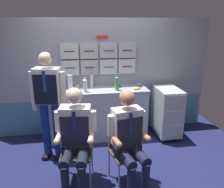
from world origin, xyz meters
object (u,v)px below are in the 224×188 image
(folding_chair_right, at_px, (124,144))
(crew_member_standing, at_px, (49,98))
(snack_banana, at_px, (137,88))
(sparkling_bottle_green, at_px, (92,81))
(folding_chair_left, at_px, (78,143))
(crew_member_left, at_px, (75,135))
(espresso_cup_small, at_px, (119,86))
(crew_member_right, at_px, (129,137))
(service_trolley, at_px, (167,111))

(folding_chair_right, bearing_deg, crew_member_standing, 146.46)
(snack_banana, bearing_deg, sparkling_bottle_green, 162.35)
(folding_chair_left, bearing_deg, folding_chair_right, -10.76)
(crew_member_left, distance_m, crew_member_standing, 0.84)
(crew_member_standing, xyz_separation_m, snack_banana, (1.48, 0.44, -0.04))
(crew_member_left, relative_size, espresso_cup_small, 19.38)
(folding_chair_left, relative_size, crew_member_left, 0.64)
(folding_chair_left, xyz_separation_m, crew_member_right, (0.64, -0.27, 0.19))
(folding_chair_left, distance_m, snack_banana, 1.53)
(crew_member_left, xyz_separation_m, snack_banana, (1.10, 1.15, 0.22))
(service_trolley, distance_m, snack_banana, 0.73)
(crew_member_standing, distance_m, espresso_cup_small, 1.33)
(service_trolley, height_order, crew_member_right, crew_member_right)
(service_trolley, height_order, espresso_cup_small, espresso_cup_small)
(sparkling_bottle_green, bearing_deg, crew_member_left, -102.25)
(crew_member_standing, relative_size, espresso_cup_small, 24.67)
(folding_chair_left, bearing_deg, espresso_cup_small, 56.49)
(folding_chair_right, height_order, crew_member_right, crew_member_right)
(crew_member_left, bearing_deg, folding_chair_left, 82.36)
(folding_chair_left, bearing_deg, service_trolley, 30.02)
(crew_member_right, xyz_separation_m, espresso_cup_small, (0.13, 1.44, 0.26))
(snack_banana, bearing_deg, crew_member_standing, -163.39)
(service_trolley, xyz_separation_m, folding_chair_right, (-1.04, -1.07, 0.02))
(crew_member_right, distance_m, snack_banana, 1.36)
(espresso_cup_small, relative_size, snack_banana, 0.39)
(folding_chair_left, relative_size, crew_member_standing, 0.51)
(crew_member_left, bearing_deg, espresso_cup_small, 59.02)
(folding_chair_right, distance_m, snack_banana, 1.28)
(service_trolley, distance_m, crew_member_right, 1.60)
(folding_chair_left, height_order, folding_chair_right, same)
(folding_chair_left, distance_m, folding_chair_right, 0.62)
(crew_member_right, bearing_deg, service_trolley, 50.49)
(crew_member_left, xyz_separation_m, sparkling_bottle_green, (0.30, 1.40, 0.33))
(folding_chair_right, height_order, espresso_cup_small, espresso_cup_small)
(folding_chair_left, distance_m, crew_member_left, 0.26)
(folding_chair_right, height_order, sparkling_bottle_green, sparkling_bottle_green)
(service_trolley, xyz_separation_m, espresso_cup_small, (-0.88, 0.22, 0.47))
(service_trolley, xyz_separation_m, snack_banana, (-0.57, 0.04, 0.45))
(crew_member_right, height_order, espresso_cup_small, crew_member_right)
(crew_member_left, relative_size, sparkling_bottle_green, 4.82)
(sparkling_bottle_green, distance_m, snack_banana, 0.84)
(folding_chair_left, bearing_deg, crew_member_standing, 125.90)
(crew_member_standing, distance_m, sparkling_bottle_green, 0.98)
(folding_chair_right, xyz_separation_m, espresso_cup_small, (0.17, 1.29, 0.44))
(espresso_cup_small, bearing_deg, crew_member_left, -120.98)
(sparkling_bottle_green, relative_size, espresso_cup_small, 4.02)
(folding_chair_left, xyz_separation_m, folding_chair_right, (0.61, -0.12, 0.00))
(crew_member_right, height_order, snack_banana, crew_member_right)
(service_trolley, relative_size, crew_member_standing, 0.56)
(service_trolley, distance_m, crew_member_standing, 2.15)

